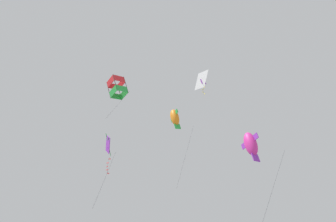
% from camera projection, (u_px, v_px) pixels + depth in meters
% --- Properties ---
extents(kite_fish_low_drifter, '(2.59, 2.33, 6.89)m').
position_uv_depth(kite_fish_low_drifter, '(251.00, 144.00, 19.51)').
color(kite_fish_low_drifter, '#DB2D93').
extents(kite_delta_highest, '(1.85, 1.77, 2.62)m').
position_uv_depth(kite_delta_highest, '(202.00, 81.00, 29.99)').
color(kite_delta_highest, white).
extents(kite_diamond_far_centre, '(1.44, 1.30, 6.41)m').
position_uv_depth(kite_diamond_far_centre, '(108.00, 145.00, 22.87)').
color(kite_diamond_far_centre, purple).
extents(kite_fish_upper_right, '(2.39, 1.98, 9.20)m').
position_uv_depth(kite_fish_upper_right, '(175.00, 117.00, 27.85)').
color(kite_fish_upper_right, orange).
extents(kite_box_near_right, '(2.39, 2.29, 5.98)m').
position_uv_depth(kite_box_near_right, '(117.00, 87.00, 28.15)').
color(kite_box_near_right, red).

